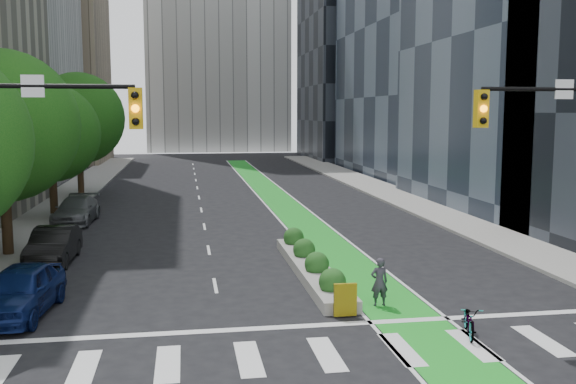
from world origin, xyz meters
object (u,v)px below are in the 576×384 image
object	(u,v)px
median_planter	(311,265)
cyclist	(379,282)
parked_car_left_mid	(54,246)
bicycle	(469,320)
parked_car_left_near	(20,291)
parked_car_left_far	(76,210)

from	to	relation	value
median_planter	cyclist	size ratio (longest dim) A/B	6.53
parked_car_left_mid	bicycle	bearing A→B (deg)	-38.46
parked_car_left_near	cyclist	bearing A→B (deg)	1.56
median_planter	bicycle	size ratio (longest dim) A/B	6.09
median_planter	cyclist	distance (m)	4.51
parked_car_left_mid	parked_car_left_far	bearing A→B (deg)	94.94
parked_car_left_near	parked_car_left_mid	distance (m)	6.96
median_planter	parked_car_left_near	bearing A→B (deg)	-160.35
parked_car_left_near	parked_car_left_mid	bearing A→B (deg)	98.68
cyclist	parked_car_left_mid	distance (m)	13.81
bicycle	parked_car_left_mid	distance (m)	16.95
bicycle	parked_car_left_far	distance (m)	24.76
cyclist	parked_car_left_near	xyz separation A→B (m)	(-11.06, 0.82, -0.01)
parked_car_left_far	cyclist	bearing A→B (deg)	-52.58
cyclist	parked_car_left_near	size ratio (longest dim) A/B	0.35
bicycle	parked_car_left_mid	world-z (taller)	parked_car_left_mid
median_planter	bicycle	xyz separation A→B (m)	(3.00, -7.32, 0.07)
parked_car_left_far	parked_car_left_mid	bearing A→B (deg)	-83.26
parked_car_left_mid	cyclist	bearing A→B (deg)	-33.07
bicycle	cyclist	distance (m)	3.47
median_planter	parked_car_left_mid	xyz separation A→B (m)	(-10.05, 3.49, 0.36)
bicycle	median_planter	bearing A→B (deg)	129.49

